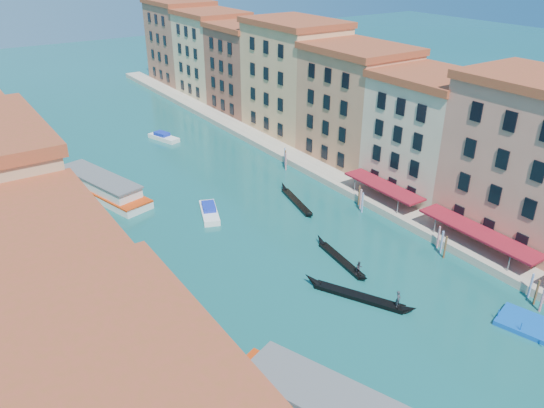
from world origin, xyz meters
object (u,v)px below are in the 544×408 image
Objects in this scene: vaporetto_far at (100,186)px; blue_dock at (531,325)px; gondola_right at (342,260)px; gondola_fore at (359,295)px.

vaporetto_far reaches higher than blue_dock.
gondola_right is 1.61× the size of blue_dock.
vaporetto_far reaches higher than gondola_right.
blue_dock is at bearing -80.06° from vaporetto_far.
vaporetto_far is at bearing 98.88° from blue_dock.
vaporetto_far is 58.06m from blue_dock.
gondola_fore is at bearing -85.78° from vaporetto_far.
gondola_right is at bearing -78.27° from vaporetto_far.
gondola_fore is 1.07× the size of gondola_right.
gondola_fore is 1.72× the size of blue_dock.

